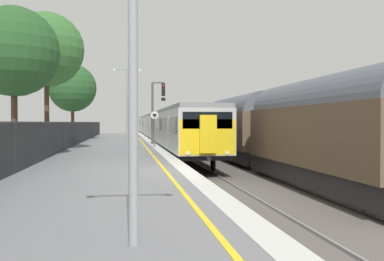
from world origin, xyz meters
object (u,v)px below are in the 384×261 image
(signal_gantry, at_px, (156,105))
(background_tree_left, at_px, (73,89))
(speed_limit_sign, at_px, (155,124))
(background_tree_right, at_px, (47,51))
(commuter_train_at_platform, at_px, (159,126))
(platform_lamp_mid, at_px, (127,100))
(freight_train_adjacent_track, at_px, (269,127))
(background_tree_centre, at_px, (16,54))
(platform_lamp_near, at_px, (133,18))

(signal_gantry, height_order, background_tree_left, background_tree_left)
(speed_limit_sign, relative_size, background_tree_right, 0.30)
(signal_gantry, bearing_deg, commuter_train_at_platform, 85.02)
(background_tree_left, relative_size, background_tree_right, 0.90)
(signal_gantry, relative_size, background_tree_right, 0.58)
(platform_lamp_mid, xyz_separation_m, background_tree_left, (-5.28, 13.35, 1.70))
(commuter_train_at_platform, distance_m, signal_gantry, 17.01)
(commuter_train_at_platform, distance_m, background_tree_right, 25.67)
(freight_train_adjacent_track, distance_m, background_tree_left, 25.80)
(signal_gantry, xyz_separation_m, platform_lamp_mid, (-2.26, -2.60, 0.27))
(background_tree_centre, bearing_deg, commuter_train_at_platform, 72.39)
(speed_limit_sign, distance_m, platform_lamp_mid, 2.91)
(commuter_train_at_platform, bearing_deg, freight_train_adjacent_track, -81.88)
(freight_train_adjacent_track, xyz_separation_m, platform_lamp_mid, (-7.74, 8.63, 1.89))
(commuter_train_at_platform, xyz_separation_m, freight_train_adjacent_track, (4.00, -28.08, 0.17))
(freight_train_adjacent_track, height_order, speed_limit_sign, freight_train_adjacent_track)
(freight_train_adjacent_track, relative_size, speed_limit_sign, 10.57)
(freight_train_adjacent_track, distance_m, background_tree_right, 14.03)
(speed_limit_sign, height_order, background_tree_right, background_tree_right)
(freight_train_adjacent_track, xyz_separation_m, background_tree_right, (-12.53, 4.34, 4.58))
(signal_gantry, distance_m, platform_lamp_near, 28.56)
(signal_gantry, distance_m, background_tree_centre, 14.33)
(freight_train_adjacent_track, bearing_deg, platform_lamp_near, -114.17)
(platform_lamp_near, bearing_deg, background_tree_right, 102.52)
(commuter_train_at_platform, bearing_deg, signal_gantry, -94.98)
(freight_train_adjacent_track, height_order, platform_lamp_mid, platform_lamp_mid)
(signal_gantry, distance_m, speed_limit_sign, 4.26)
(commuter_train_at_platform, distance_m, platform_lamp_mid, 19.91)
(signal_gantry, relative_size, background_tree_centre, 0.66)
(platform_lamp_mid, height_order, background_tree_centre, background_tree_centre)
(freight_train_adjacent_track, bearing_deg, speed_limit_sign, 128.95)
(background_tree_centre, bearing_deg, background_tree_right, 83.12)
(signal_gantry, relative_size, speed_limit_sign, 1.94)
(commuter_train_at_platform, relative_size, signal_gantry, 12.80)
(background_tree_right, bearing_deg, freight_train_adjacent_track, -19.11)
(signal_gantry, bearing_deg, speed_limit_sign, -95.39)
(platform_lamp_near, distance_m, background_tree_right, 22.29)
(commuter_train_at_platform, relative_size, background_tree_left, 8.33)
(freight_train_adjacent_track, bearing_deg, background_tree_centre, -176.91)
(platform_lamp_mid, height_order, background_tree_left, background_tree_left)
(background_tree_right, bearing_deg, signal_gantry, 44.29)
(commuter_train_at_platform, bearing_deg, background_tree_centre, -107.61)
(background_tree_left, bearing_deg, background_tree_centre, -90.31)
(platform_lamp_mid, relative_size, background_tree_centre, 0.76)
(background_tree_right, bearing_deg, commuter_train_at_platform, 70.24)
(platform_lamp_near, distance_m, background_tree_centre, 17.50)
(commuter_train_at_platform, xyz_separation_m, signal_gantry, (-1.47, -16.85, 1.79))
(platform_lamp_near, height_order, background_tree_left, background_tree_left)
(background_tree_left, bearing_deg, freight_train_adjacent_track, -59.36)
(commuter_train_at_platform, distance_m, platform_lamp_near, 45.52)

